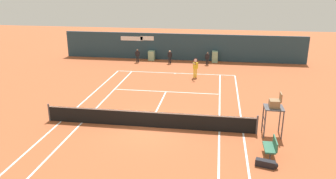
{
  "coord_description": "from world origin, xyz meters",
  "views": [
    {
      "loc": [
        3.72,
        -17.09,
        8.0
      ],
      "look_at": [
        0.44,
        4.54,
        0.8
      ],
      "focal_mm": 35.75,
      "sensor_mm": 36.0,
      "label": 1
    }
  ],
  "objects_px": {
    "ball_kid_centre_post": "(207,58)",
    "player_bench": "(271,146)",
    "ball_kid_left_post": "(170,56)",
    "umpire_chair": "(274,107)",
    "ball_kid_right_post": "(137,55)",
    "equipment_bag": "(267,164)",
    "tennis_ball_near_service_line": "(224,79)",
    "player_on_baseline": "(195,67)"
  },
  "relations": [
    {
      "from": "equipment_bag",
      "to": "ball_kid_left_post",
      "type": "distance_m",
      "value": 20.0
    },
    {
      "from": "umpire_chair",
      "to": "equipment_bag",
      "type": "bearing_deg",
      "value": 169.21
    },
    {
      "from": "equipment_bag",
      "to": "tennis_ball_near_service_line",
      "type": "bearing_deg",
      "value": 97.31
    },
    {
      "from": "ball_kid_left_post",
      "to": "tennis_ball_near_service_line",
      "type": "bearing_deg",
      "value": 133.53
    },
    {
      "from": "tennis_ball_near_service_line",
      "to": "ball_kid_centre_post",
      "type": "bearing_deg",
      "value": 108.87
    },
    {
      "from": "ball_kid_left_post",
      "to": "ball_kid_centre_post",
      "type": "bearing_deg",
      "value": 175.35
    },
    {
      "from": "ball_kid_left_post",
      "to": "player_bench",
      "type": "bearing_deg",
      "value": 108.29
    },
    {
      "from": "player_on_baseline",
      "to": "ball_kid_centre_post",
      "type": "xyz_separation_m",
      "value": [
        0.85,
        4.7,
        -0.19
      ]
    },
    {
      "from": "ball_kid_left_post",
      "to": "tennis_ball_near_service_line",
      "type": "height_order",
      "value": "ball_kid_left_post"
    },
    {
      "from": "player_bench",
      "to": "ball_kid_centre_post",
      "type": "height_order",
      "value": "ball_kid_centre_post"
    },
    {
      "from": "ball_kid_centre_post",
      "to": "tennis_ball_near_service_line",
      "type": "height_order",
      "value": "ball_kid_centre_post"
    },
    {
      "from": "ball_kid_right_post",
      "to": "ball_kid_left_post",
      "type": "distance_m",
      "value": 3.31
    },
    {
      "from": "equipment_bag",
      "to": "umpire_chair",
      "type": "bearing_deg",
      "value": 79.21
    },
    {
      "from": "player_on_baseline",
      "to": "ball_kid_left_post",
      "type": "xyz_separation_m",
      "value": [
        -2.88,
        4.7,
        -0.16
      ]
    },
    {
      "from": "player_on_baseline",
      "to": "ball_kid_right_post",
      "type": "distance_m",
      "value": 7.78
    },
    {
      "from": "ball_kid_centre_post",
      "to": "tennis_ball_near_service_line",
      "type": "xyz_separation_m",
      "value": [
        1.64,
        -4.81,
        -0.7
      ]
    },
    {
      "from": "equipment_bag",
      "to": "player_on_baseline",
      "type": "height_order",
      "value": "player_on_baseline"
    },
    {
      "from": "equipment_bag",
      "to": "ball_kid_right_post",
      "type": "bearing_deg",
      "value": 119.26
    },
    {
      "from": "tennis_ball_near_service_line",
      "to": "player_on_baseline",
      "type": "bearing_deg",
      "value": 177.58
    },
    {
      "from": "ball_kid_centre_post",
      "to": "ball_kid_left_post",
      "type": "relative_size",
      "value": 0.96
    },
    {
      "from": "player_on_baseline",
      "to": "tennis_ball_near_service_line",
      "type": "distance_m",
      "value": 2.65
    },
    {
      "from": "player_bench",
      "to": "ball_kid_left_post",
      "type": "height_order",
      "value": "ball_kid_left_post"
    },
    {
      "from": "umpire_chair",
      "to": "player_bench",
      "type": "distance_m",
      "value": 2.61
    },
    {
      "from": "ball_kid_centre_post",
      "to": "ball_kid_left_post",
      "type": "bearing_deg",
      "value": -8.27
    },
    {
      "from": "equipment_bag",
      "to": "tennis_ball_near_service_line",
      "type": "xyz_separation_m",
      "value": [
        -1.78,
        13.86,
        -0.13
      ]
    },
    {
      "from": "player_on_baseline",
      "to": "umpire_chair",
      "type": "bearing_deg",
      "value": 88.12
    },
    {
      "from": "ball_kid_centre_post",
      "to": "player_bench",
      "type": "bearing_deg",
      "value": 93.65
    },
    {
      "from": "ball_kid_left_post",
      "to": "umpire_chair",
      "type": "bearing_deg",
      "value": 112.44
    },
    {
      "from": "player_bench",
      "to": "ball_kid_right_post",
      "type": "relative_size",
      "value": 0.88
    },
    {
      "from": "ball_kid_centre_post",
      "to": "tennis_ball_near_service_line",
      "type": "bearing_deg",
      "value": 100.6
    },
    {
      "from": "ball_kid_left_post",
      "to": "tennis_ball_near_service_line",
      "type": "xyz_separation_m",
      "value": [
        5.37,
        -4.81,
        -0.73
      ]
    },
    {
      "from": "ball_kid_centre_post",
      "to": "player_on_baseline",
      "type": "bearing_deg",
      "value": 71.53
    },
    {
      "from": "tennis_ball_near_service_line",
      "to": "player_bench",
      "type": "bearing_deg",
      "value": -80.8
    },
    {
      "from": "umpire_chair",
      "to": "player_bench",
      "type": "bearing_deg",
      "value": 171.2
    },
    {
      "from": "umpire_chair",
      "to": "ball_kid_right_post",
      "type": "bearing_deg",
      "value": 36.07
    },
    {
      "from": "ball_kid_centre_post",
      "to": "tennis_ball_near_service_line",
      "type": "relative_size",
      "value": 18.67
    },
    {
      "from": "equipment_bag",
      "to": "ball_kid_left_post",
      "type": "relative_size",
      "value": 0.76
    },
    {
      "from": "umpire_chair",
      "to": "ball_kid_centre_post",
      "type": "distance_m",
      "value": 15.81
    },
    {
      "from": "player_bench",
      "to": "player_on_baseline",
      "type": "relative_size",
      "value": 0.66
    },
    {
      "from": "ball_kid_right_post",
      "to": "ball_kid_centre_post",
      "type": "bearing_deg",
      "value": 171.97
    },
    {
      "from": "equipment_bag",
      "to": "player_on_baseline",
      "type": "xyz_separation_m",
      "value": [
        -4.27,
        13.97,
        0.76
      ]
    },
    {
      "from": "player_bench",
      "to": "ball_kid_right_post",
      "type": "distance_m",
      "value": 20.61
    }
  ]
}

